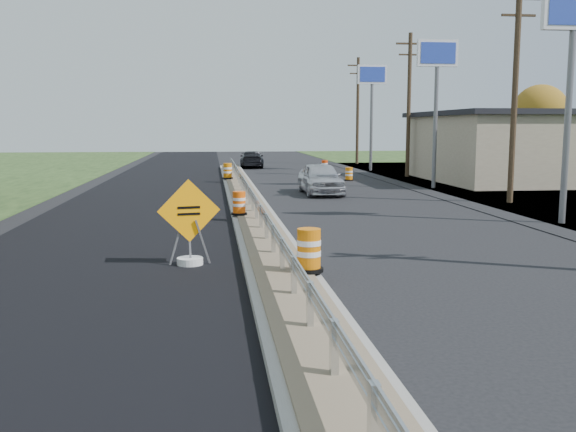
{
  "coord_description": "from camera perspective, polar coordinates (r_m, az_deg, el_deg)",
  "views": [
    {
      "loc": [
        -1.49,
        -17.63,
        3.32
      ],
      "look_at": [
        0.39,
        -1.78,
        1.1
      ],
      "focal_mm": 40.0,
      "sensor_mm": 36.0,
      "label": 1
    }
  ],
  "objects": [
    {
      "name": "barrel_median_far",
      "position": [
        38.7,
        -5.39,
        3.97
      ],
      "size": [
        0.64,
        0.64,
        0.94
      ],
      "color": "black",
      "rests_on": "median"
    },
    {
      "name": "median",
      "position": [
        25.88,
        -3.43,
        0.78
      ],
      "size": [
        1.6,
        55.0,
        0.23
      ],
      "color": "gray",
      "rests_on": "ground"
    },
    {
      "name": "ground",
      "position": [
        18.01,
        -1.92,
        -2.71
      ],
      "size": [
        140.0,
        140.0,
        0.0
      ],
      "primitive_type": "plane",
      "color": "black",
      "rests_on": "ground"
    },
    {
      "name": "utility_pole_smid",
      "position": [
        29.68,
        19.53,
        10.59
      ],
      "size": [
        1.9,
        0.26,
        9.4
      ],
      "color": "#473523",
      "rests_on": "ground"
    },
    {
      "name": "barrel_shoulder_far",
      "position": [
        48.67,
        3.28,
        4.47
      ],
      "size": [
        0.57,
        0.57,
        0.83
      ],
      "color": "black",
      "rests_on": "ground"
    },
    {
      "name": "utility_pole_nmid",
      "position": [
        43.64,
        10.69,
        9.9
      ],
      "size": [
        1.9,
        0.26,
        9.4
      ],
      "color": "#473523",
      "rests_on": "ground"
    },
    {
      "name": "pylon_sign_north",
      "position": [
        49.22,
        7.48,
        11.53
      ],
      "size": [
        2.2,
        0.3,
        7.9
      ],
      "color": "slate",
      "rests_on": "ground"
    },
    {
      "name": "retail_building_near",
      "position": [
        43.85,
        24.18,
        5.71
      ],
      "size": [
        18.5,
        12.5,
        4.27
      ],
      "color": "tan",
      "rests_on": "ground"
    },
    {
      "name": "guardrail",
      "position": [
        26.8,
        -3.57,
        2.35
      ],
      "size": [
        0.1,
        46.15,
        0.72
      ],
      "color": "silver",
      "rests_on": "median"
    },
    {
      "name": "barrel_shoulder_mid",
      "position": [
        40.19,
        5.44,
        3.71
      ],
      "size": [
        0.57,
        0.57,
        0.83
      ],
      "color": "black",
      "rests_on": "ground"
    },
    {
      "name": "car_silver",
      "position": [
        31.97,
        2.92,
        3.37
      ],
      "size": [
        1.93,
        4.65,
        1.58
      ],
      "primitive_type": "imported",
      "rotation": [
        0.0,
        0.0,
        0.02
      ],
      "color": "silver",
      "rests_on": "ground"
    },
    {
      "name": "pylon_sign_south",
      "position": [
        24.07,
        24.01,
        14.78
      ],
      "size": [
        2.2,
        0.3,
        7.9
      ],
      "color": "slate",
      "rests_on": "ground"
    },
    {
      "name": "barrel_median_near",
      "position": [
        13.79,
        1.86,
        -3.14
      ],
      "size": [
        0.64,
        0.64,
        0.93
      ],
      "color": "black",
      "rests_on": "median"
    },
    {
      "name": "caution_sign",
      "position": [
        15.67,
        -8.74,
        -2.43
      ],
      "size": [
        1.5,
        0.63,
        2.09
      ],
      "rotation": [
        0.0,
        0.0,
        0.19
      ],
      "color": "white",
      "rests_on": "ground"
    },
    {
      "name": "tree_far_yellow",
      "position": [
        58.51,
        21.49,
        8.57
      ],
      "size": [
        4.62,
        4.62,
        6.86
      ],
      "color": "#473523",
      "rests_on": "ground"
    },
    {
      "name": "milled_overlay",
      "position": [
        27.98,
        -12.71,
        0.92
      ],
      "size": [
        7.2,
        120.0,
        0.01
      ],
      "primitive_type": "cube",
      "color": "black",
      "rests_on": "ground"
    },
    {
      "name": "car_dark_far",
      "position": [
        53.05,
        -3.24,
        5.05
      ],
      "size": [
        2.17,
        4.78,
        1.36
      ],
      "primitive_type": "imported",
      "rotation": [
        0.0,
        0.0,
        3.08
      ],
      "color": "black",
      "rests_on": "ground"
    },
    {
      "name": "barrel_median_mid",
      "position": [
        22.76,
        -4.37,
        1.1
      ],
      "size": [
        0.57,
        0.57,
        0.83
      ],
      "color": "black",
      "rests_on": "median"
    },
    {
      "name": "utility_pole_north",
      "position": [
        58.13,
        6.21,
        9.47
      ],
      "size": [
        1.9,
        0.26,
        9.4
      ],
      "color": "#473523",
      "rests_on": "ground"
    },
    {
      "name": "pylon_sign_mid",
      "position": [
        35.85,
        13.11,
        12.77
      ],
      "size": [
        2.2,
        0.3,
        7.9
      ],
      "color": "slate",
      "rests_on": "ground"
    }
  ]
}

